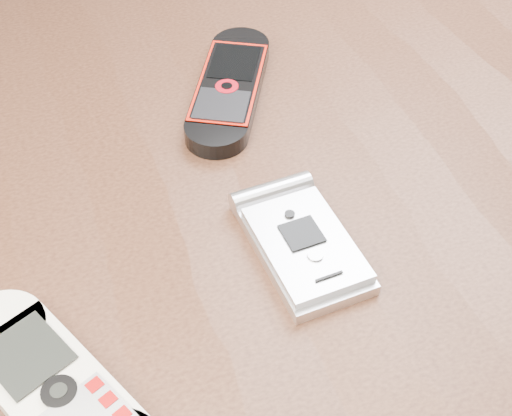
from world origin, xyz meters
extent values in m
cube|color=black|center=(0.00, 0.00, 0.73)|extent=(1.20, 0.80, 0.03)
cube|color=black|center=(0.54, 0.34, 0.36)|extent=(0.06, 0.06, 0.71)
cube|color=silver|center=(-0.15, -0.10, 0.76)|extent=(0.12, 0.18, 0.02)
cube|color=black|center=(0.03, 0.14, 0.76)|extent=(0.13, 0.17, 0.02)
cube|color=silver|center=(0.02, -0.04, 0.76)|extent=(0.07, 0.12, 0.02)
camera|label=1|loc=(-0.12, -0.33, 1.13)|focal=50.00mm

